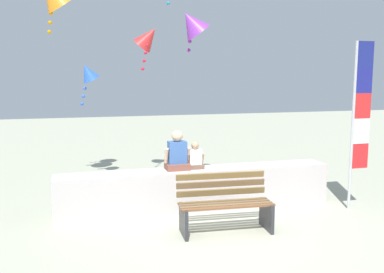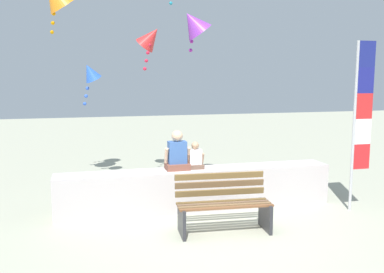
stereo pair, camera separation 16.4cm
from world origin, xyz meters
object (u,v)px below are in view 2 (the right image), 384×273
park_bench (223,206)px  kite_purple (194,23)px  person_adult (177,154)px  kite_red (151,38)px  kite_blue (90,73)px  person_child (195,158)px  flag_banner (360,114)px

park_bench → kite_purple: 4.13m
person_adult → kite_red: (-0.05, 2.52, 2.27)m
park_bench → kite_blue: 4.63m
person_child → person_adult: bearing=-180.0°
kite_blue → kite_purple: bearing=-24.6°
kite_red → kite_purple: 1.31m
person_adult → kite_purple: kite_purple is taller
person_adult → kite_blue: bearing=120.6°
person_child → kite_blue: (-1.77, 2.43, 1.55)m
person_adult → kite_blue: 3.18m
park_bench → person_adult: bearing=110.0°
kite_red → flag_banner: bearing=-46.3°
park_bench → kite_red: bearing=97.6°
person_child → kite_blue: 3.38m
kite_red → kite_blue: kite_red is taller
kite_blue → kite_purple: kite_purple is taller
park_bench → person_child: bearing=95.5°
person_adult → kite_red: kite_red is taller
person_child → kite_blue: kite_blue is taller
kite_blue → kite_purple: (2.12, -0.97, 1.02)m
park_bench → person_child: size_ratio=3.03×
person_child → kite_red: size_ratio=0.45×
kite_red → kite_blue: (-1.38, -0.09, -0.81)m
park_bench → kite_red: (-0.51, 3.77, 2.89)m
person_adult → kite_blue: (-1.43, 2.43, 1.47)m
flag_banner → kite_blue: size_ratio=3.02×
park_bench → kite_red: kite_red is taller
kite_blue → kite_purple: 2.55m
park_bench → flag_banner: size_ratio=0.49×
kite_red → kite_purple: kite_purple is taller
park_bench → kite_blue: kite_blue is taller
park_bench → kite_blue: bearing=117.2°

